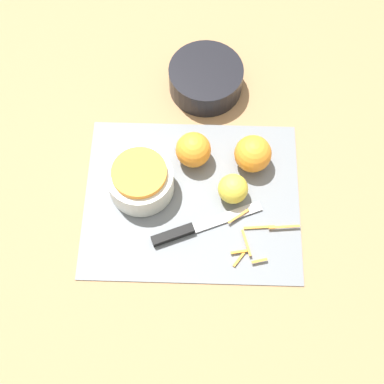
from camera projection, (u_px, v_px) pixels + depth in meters
name	position (u px, v px, depth m)	size (l,w,h in m)	color
ground_plane	(192.00, 199.00, 1.17)	(4.00, 4.00, 0.00)	#9E754C
cutting_board	(192.00, 198.00, 1.17)	(0.47, 0.38, 0.01)	slate
bowl_speckled	(140.00, 180.00, 1.14)	(0.14, 0.14, 0.08)	silver
bowl_dark	(206.00, 79.00, 1.27)	(0.18, 0.18, 0.07)	black
knife	(187.00, 230.00, 1.13)	(0.24, 0.11, 0.02)	black
orange_left	(253.00, 154.00, 1.17)	(0.08, 0.08, 0.08)	orange
orange_right	(193.00, 150.00, 1.17)	(0.08, 0.08, 0.08)	orange
lemon	(233.00, 189.00, 1.14)	(0.07, 0.07, 0.07)	gold
peel_pile	(254.00, 237.00, 1.12)	(0.15, 0.13, 0.01)	orange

